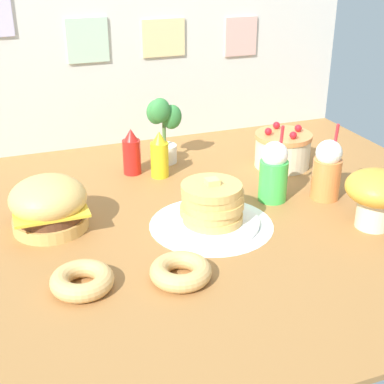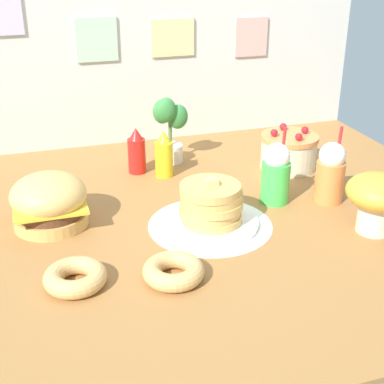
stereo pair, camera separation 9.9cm
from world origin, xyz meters
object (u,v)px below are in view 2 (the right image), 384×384
at_px(donut_pink_glaze, 75,277).
at_px(donut_chocolate, 174,270).
at_px(layer_cake, 289,151).
at_px(mustard_bottle, 163,155).
at_px(burger, 49,201).
at_px(potted_plant, 169,127).
at_px(cream_soda_cup, 276,173).
at_px(ketchup_bottle, 137,152).
at_px(orange_float_cup, 330,173).
at_px(pancake_stack, 211,207).
at_px(mushroom_stool, 378,197).

height_order(donut_pink_glaze, donut_chocolate, same).
xyz_separation_m(layer_cake, mustard_bottle, (-0.60, 0.08, 0.02)).
distance_m(burger, layer_cake, 1.16).
height_order(layer_cake, potted_plant, potted_plant).
bearing_deg(cream_soda_cup, donut_chocolate, -142.65).
bearing_deg(ketchup_bottle, cream_soda_cup, -45.24).
distance_m(ketchup_bottle, potted_plant, 0.21).
height_order(orange_float_cup, potted_plant, potted_plant).
bearing_deg(layer_cake, ketchup_bottle, 166.86).
height_order(cream_soda_cup, donut_chocolate, cream_soda_cup).
relative_size(mustard_bottle, cream_soda_cup, 0.67).
bearing_deg(pancake_stack, burger, 161.67).
bearing_deg(pancake_stack, mushroom_stool, -21.51).
bearing_deg(donut_chocolate, burger, 124.76).
height_order(potted_plant, mushroom_stool, potted_plant).
height_order(ketchup_bottle, mustard_bottle, same).
distance_m(cream_soda_cup, mushroom_stool, 0.43).
height_order(burger, mustard_bottle, mustard_bottle).
bearing_deg(potted_plant, pancake_stack, -92.29).
xyz_separation_m(ketchup_bottle, mushroom_stool, (0.73, -0.83, 0.04)).
relative_size(layer_cake, donut_chocolate, 1.34).
height_order(orange_float_cup, mushroom_stool, orange_float_cup).
bearing_deg(burger, layer_cake, 12.27).
xyz_separation_m(layer_cake, ketchup_bottle, (-0.70, 0.16, 0.02)).
bearing_deg(potted_plant, layer_cake, -25.16).
relative_size(burger, donut_pink_glaze, 1.43).
xyz_separation_m(orange_float_cup, mushroom_stool, (0.03, -0.28, 0.01)).
height_order(donut_chocolate, mushroom_stool, mushroom_stool).
relative_size(burger, potted_plant, 0.87).
xyz_separation_m(burger, donut_pink_glaze, (0.04, -0.44, -0.07)).
bearing_deg(potted_plant, burger, -141.25).
height_order(ketchup_bottle, potted_plant, potted_plant).
relative_size(burger, ketchup_bottle, 1.33).
xyz_separation_m(layer_cake, donut_pink_glaze, (-1.09, -0.69, -0.05)).
xyz_separation_m(orange_float_cup, potted_plant, (-0.52, 0.63, 0.05)).
bearing_deg(mustard_bottle, donut_chocolate, -102.69).
distance_m(cream_soda_cup, donut_chocolate, 0.71).
distance_m(mustard_bottle, potted_plant, 0.19).
relative_size(layer_cake, orange_float_cup, 0.83).
height_order(cream_soda_cup, mushroom_stool, cream_soda_cup).
height_order(layer_cake, orange_float_cup, orange_float_cup).
bearing_deg(donut_chocolate, ketchup_bottle, 84.94).
relative_size(burger, pancake_stack, 0.78).
bearing_deg(mustard_bottle, burger, -148.32).
xyz_separation_m(pancake_stack, orange_float_cup, (0.54, 0.06, 0.05)).
bearing_deg(ketchup_bottle, burger, -136.28).
bearing_deg(donut_pink_glaze, pancake_stack, 24.50).
height_order(donut_chocolate, potted_plant, potted_plant).
distance_m(orange_float_cup, mushroom_stool, 0.29).
height_order(ketchup_bottle, donut_pink_glaze, ketchup_bottle).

